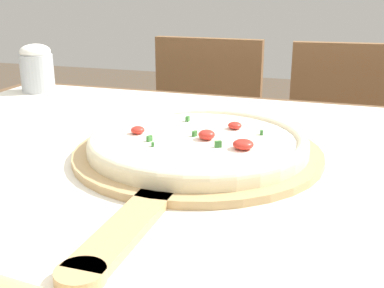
{
  "coord_description": "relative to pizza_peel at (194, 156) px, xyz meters",
  "views": [
    {
      "loc": [
        0.23,
        -0.65,
        1.04
      ],
      "look_at": [
        0.01,
        0.02,
        0.81
      ],
      "focal_mm": 45.0,
      "sensor_mm": 36.0,
      "label": 1
    }
  ],
  "objects": [
    {
      "name": "flour_cup",
      "position": [
        -0.54,
        0.37,
        0.06
      ],
      "size": [
        0.08,
        0.08,
        0.12
      ],
      "color": "#B2B7BC",
      "rests_on": "towel_cloth"
    },
    {
      "name": "chair_right",
      "position": [
        0.24,
        0.83,
        -0.28
      ],
      "size": [
        0.44,
        0.44,
        0.87
      ],
      "rotation": [
        0.0,
        0.0,
        0.1
      ],
      "color": "brown",
      "rests_on": "ground_plane"
    },
    {
      "name": "pizza_peel",
      "position": [
        0.0,
        0.0,
        0.0
      ],
      "size": [
        0.4,
        0.59,
        0.01
      ],
      "color": "tan",
      "rests_on": "towel_cloth"
    },
    {
      "name": "towel_cloth",
      "position": [
        -0.01,
        -0.03,
        -0.01
      ],
      "size": [
        1.25,
        0.97,
        0.0
      ],
      "color": "white",
      "rests_on": "dining_table"
    },
    {
      "name": "chair_left",
      "position": [
        -0.25,
        0.83,
        -0.28
      ],
      "size": [
        0.41,
        0.41,
        0.87
      ],
      "rotation": [
        0.0,
        0.0,
        -0.02
      ],
      "color": "brown",
      "rests_on": "ground_plane"
    },
    {
      "name": "pizza",
      "position": [
        0.0,
        0.02,
        0.02
      ],
      "size": [
        0.35,
        0.35,
        0.03
      ],
      "color": "beige",
      "rests_on": "pizza_peel"
    },
    {
      "name": "dining_table",
      "position": [
        -0.01,
        -0.03,
        -0.11
      ],
      "size": [
        1.33,
        1.05,
        0.77
      ],
      "color": "brown",
      "rests_on": "ground_plane"
    }
  ]
}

